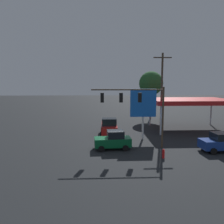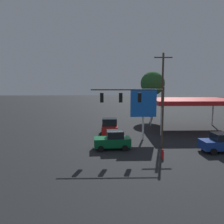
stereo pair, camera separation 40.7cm
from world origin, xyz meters
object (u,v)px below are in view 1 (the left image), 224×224
at_px(traffic_signal_assembly, 136,103).
at_px(utility_pole, 162,92).
at_px(pickup_parked, 109,127).
at_px(hatchback_crossing, 113,140).
at_px(sedan_far, 222,142).
at_px(street_tree, 151,83).
at_px(price_sign, 143,104).
at_px(fire_hydrant, 163,154).

height_order(traffic_signal_assembly, utility_pole, utility_pole).
distance_m(utility_pole, pickup_parked, 8.45).
height_order(utility_pole, hatchback_crossing, utility_pole).
bearing_deg(pickup_parked, hatchback_crossing, 3.01).
distance_m(sedan_far, pickup_parked, 13.49).
height_order(traffic_signal_assembly, hatchback_crossing, traffic_signal_assembly).
relative_size(hatchback_crossing, sedan_far, 0.87).
relative_size(traffic_signal_assembly, street_tree, 0.84).
bearing_deg(pickup_parked, street_tree, 147.84).
distance_m(price_sign, street_tree, 16.05).
xyz_separation_m(traffic_signal_assembly, sedan_far, (-8.65, 1.55, -3.92)).
height_order(price_sign, pickup_parked, price_sign).
distance_m(price_sign, pickup_parked, 5.68).
height_order(utility_pole, pickup_parked, utility_pole).
bearing_deg(sedan_far, hatchback_crossing, -9.90).
bearing_deg(price_sign, traffic_signal_assembly, 68.13).
xyz_separation_m(traffic_signal_assembly, fire_hydrant, (-2.12, 3.35, -4.43)).
height_order(pickup_parked, street_tree, street_tree).
bearing_deg(street_tree, pickup_parked, 57.37).
relative_size(hatchback_crossing, pickup_parked, 0.75).
distance_m(price_sign, sedan_far, 9.48).
relative_size(price_sign, fire_hydrant, 7.07).
relative_size(sedan_far, fire_hydrant, 5.11).
height_order(utility_pole, sedan_far, utility_pole).
height_order(utility_pole, fire_hydrant, utility_pole).
bearing_deg(fire_hydrant, hatchback_crossing, -34.23).
bearing_deg(sedan_far, pickup_parked, -36.42).
distance_m(traffic_signal_assembly, street_tree, 19.78).
height_order(traffic_signal_assembly, street_tree, street_tree).
distance_m(traffic_signal_assembly, price_sign, 3.88).
xyz_separation_m(hatchback_crossing, sedan_far, (-11.04, 1.26, 0.00)).
height_order(hatchback_crossing, fire_hydrant, hatchback_crossing).
distance_m(hatchback_crossing, street_tree, 21.58).
bearing_deg(fire_hydrant, utility_pole, -103.23).
bearing_deg(fire_hydrant, traffic_signal_assembly, -57.68).
bearing_deg(street_tree, traffic_signal_assembly, 73.18).
relative_size(street_tree, fire_hydrant, 10.37).
bearing_deg(sedan_far, street_tree, -85.14).
height_order(hatchback_crossing, sedan_far, hatchback_crossing).
relative_size(price_sign, street_tree, 0.68).
bearing_deg(pickup_parked, price_sign, 61.76).
bearing_deg(hatchback_crossing, utility_pole, -139.70).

